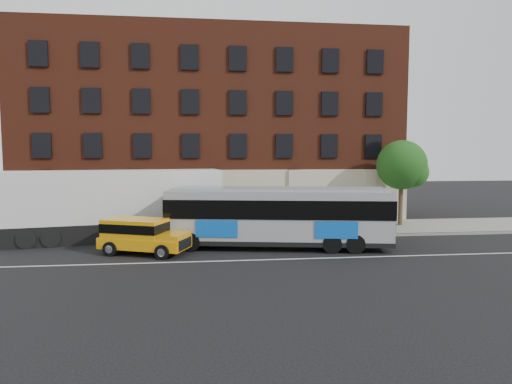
{
  "coord_description": "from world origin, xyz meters",
  "views": [
    {
      "loc": [
        -0.8,
        -21.63,
        5.43
      ],
      "look_at": [
        2.36,
        5.5,
        3.03
      ],
      "focal_mm": 31.4,
      "sensor_mm": 36.0,
      "label": 1
    }
  ],
  "objects": [
    {
      "name": "street_tree",
      "position": [
        13.54,
        9.48,
        4.41
      ],
      "size": [
        3.6,
        3.6,
        6.2
      ],
      "color": "#3A2D1D",
      "rests_on": "sidewalk"
    },
    {
      "name": "yellow_suv",
      "position": [
        -4.21,
        2.67,
        1.08
      ],
      "size": [
        5.05,
        3.51,
        1.89
      ],
      "color": "#F5A10C",
      "rests_on": "ground"
    },
    {
      "name": "shipping_container",
      "position": [
        -6.28,
        6.8,
        2.14
      ],
      "size": [
        13.26,
        4.86,
        4.33
      ],
      "color": "black",
      "rests_on": "ground"
    },
    {
      "name": "lane_line",
      "position": [
        0.0,
        0.5,
        0.01
      ],
      "size": [
        60.0,
        0.12,
        0.01
      ],
      "primitive_type": "cube",
      "color": "silver",
      "rests_on": "ground"
    },
    {
      "name": "kerb",
      "position": [
        0.0,
        6.0,
        0.07
      ],
      "size": [
        60.0,
        0.25,
        0.15
      ],
      "primitive_type": "cube",
      "color": "gray",
      "rests_on": "ground"
    },
    {
      "name": "city_bus",
      "position": [
        3.38,
        3.24,
        1.91
      ],
      "size": [
        12.88,
        4.87,
        3.45
      ],
      "color": "gray",
      "rests_on": "ground"
    },
    {
      "name": "sign_pole",
      "position": [
        -8.5,
        6.15,
        1.45
      ],
      "size": [
        0.3,
        0.2,
        2.5
      ],
      "color": "gray",
      "rests_on": "ground"
    },
    {
      "name": "building",
      "position": [
        -0.01,
        16.92,
        7.58
      ],
      "size": [
        30.0,
        12.1,
        15.0
      ],
      "color": "#5E2616",
      "rests_on": "sidewalk"
    },
    {
      "name": "ground",
      "position": [
        0.0,
        0.0,
        0.0
      ],
      "size": [
        120.0,
        120.0,
        0.0
      ],
      "primitive_type": "plane",
      "color": "black",
      "rests_on": "ground"
    },
    {
      "name": "sidewalk",
      "position": [
        0.0,
        9.0,
        0.07
      ],
      "size": [
        60.0,
        6.0,
        0.15
      ],
      "primitive_type": "cube",
      "color": "gray",
      "rests_on": "ground"
    }
  ]
}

